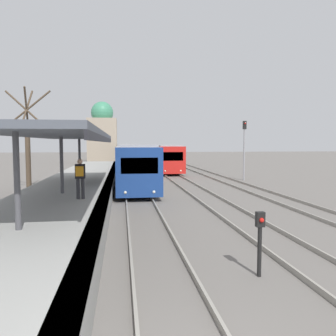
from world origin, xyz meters
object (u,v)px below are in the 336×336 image
Objects in this scene: train_far at (153,153)px; signal_mast_far at (244,143)px; train_near at (130,156)px; signal_post_near at (260,236)px; person_on_platform at (80,175)px.

signal_mast_far is (5.63, -24.38, 1.53)m from train_far.
train_near reaches higher than train_far.
train_far reaches higher than signal_post_near.
person_on_platform is 0.04× the size of train_far.
person_on_platform is 1.06× the size of signal_post_near.
train_near is 27.98× the size of signal_post_near.
train_near is 1.07× the size of train_far.
train_far is at bearing 103.02° from signal_mast_far.
person_on_platform is at bearing -132.59° from signal_mast_far.
train_far is at bearing 87.89° from signal_post_near.
train_far reaches higher than person_on_platform.
signal_post_near is 0.31× the size of signal_mast_far.
signal_post_near is (4.94, -6.57, -0.89)m from person_on_platform.
train_near is 8.58× the size of signal_mast_far.
signal_post_near is at bearing -85.93° from train_near.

